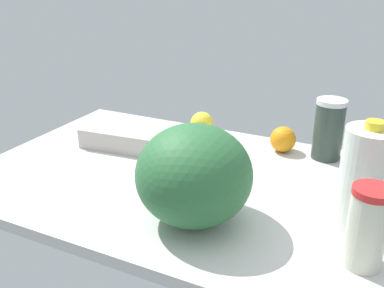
# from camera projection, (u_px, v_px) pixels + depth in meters

# --- Properties ---
(countertop) EXTENTS (1.20, 0.76, 0.03)m
(countertop) POSITION_uv_depth(u_px,v_px,m) (192.00, 182.00, 1.18)
(countertop) COLOR silver
(countertop) RESTS_ON ground
(tumbler_cup) EXTENTS (0.08, 0.08, 0.17)m
(tumbler_cup) POSITION_uv_depth(u_px,v_px,m) (367.00, 227.00, 0.80)
(tumbler_cup) COLOR beige
(tumbler_cup) RESTS_ON countertop
(milk_jug) EXTENTS (0.11, 0.11, 0.25)m
(milk_jug) POSITION_uv_depth(u_px,v_px,m) (366.00, 179.00, 0.92)
(milk_jug) COLOR white
(milk_jug) RESTS_ON countertop
(watermelon) EXTENTS (0.26, 0.26, 0.23)m
(watermelon) POSITION_uv_depth(u_px,v_px,m) (194.00, 175.00, 0.94)
(watermelon) COLOR #2E6A3A
(watermelon) RESTS_ON countertop
(egg_carton) EXTENTS (0.32, 0.13, 0.06)m
(egg_carton) POSITION_uv_depth(u_px,v_px,m) (129.00, 140.00, 1.34)
(egg_carton) COLOR beige
(egg_carton) RESTS_ON countertop
(shaker_bottle) EXTENTS (0.09, 0.09, 0.18)m
(shaker_bottle) POSITION_uv_depth(u_px,v_px,m) (329.00, 129.00, 1.26)
(shaker_bottle) COLOR #303E35
(shaker_bottle) RESTS_ON countertop
(lemon_near_front) EXTENTS (0.07, 0.07, 0.07)m
(lemon_near_front) POSITION_uv_depth(u_px,v_px,m) (217.00, 142.00, 1.31)
(lemon_near_front) COLOR yellow
(lemon_near_front) RESTS_ON countertop
(orange_beside_bowl) EXTENTS (0.08, 0.08, 0.08)m
(orange_beside_bowl) POSITION_uv_depth(u_px,v_px,m) (283.00, 139.00, 1.32)
(orange_beside_bowl) COLOR orange
(orange_beside_bowl) RESTS_ON countertop
(lemon_far_back) EXTENTS (0.08, 0.08, 0.08)m
(lemon_far_back) POSITION_uv_depth(u_px,v_px,m) (202.00, 123.00, 1.46)
(lemon_far_back) COLOR yellow
(lemon_far_back) RESTS_ON countertop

